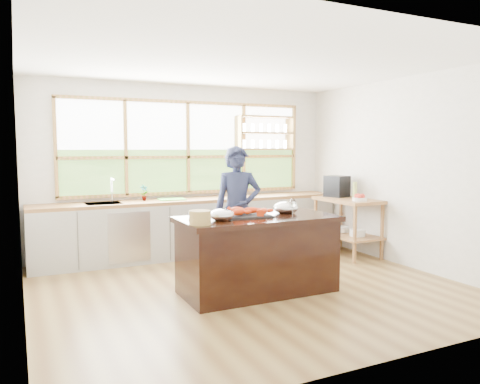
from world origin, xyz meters
TOP-DOWN VIEW (x-y plane):
  - ground_plane at (0.00, 0.00)m, footprint 5.00×5.00m
  - room_shell at (0.02, 0.51)m, footprint 5.02×4.52m
  - back_counter at (-0.02, 1.94)m, footprint 4.90×0.63m
  - right_shelf_unit at (2.19, 0.89)m, footprint 0.62×1.10m
  - island at (0.00, -0.20)m, footprint 1.85×0.90m
  - cook at (0.14, 0.65)m, footprint 0.73×0.60m
  - potted_plant at (-0.79, 2.00)m, footprint 0.15×0.11m
  - cutting_board at (-0.37, 1.94)m, footprint 0.42×0.33m
  - espresso_machine at (2.19, 1.19)m, footprint 0.38×0.39m
  - wine_bottle at (2.24, 0.80)m, footprint 0.08×0.08m
  - fruit_bowl at (2.14, 0.56)m, footprint 0.22×0.22m
  - slate_board at (-0.11, -0.12)m, footprint 0.59×0.45m
  - lobster_pile at (-0.09, -0.12)m, footprint 0.52×0.44m
  - mixing_bowl_left at (-0.49, -0.27)m, footprint 0.28×0.28m
  - mixing_bowl_right at (0.45, -0.09)m, footprint 0.31×0.31m
  - wine_glass at (0.31, -0.47)m, footprint 0.08×0.08m
  - wicker_basket at (-0.81, -0.44)m, footprint 0.23×0.23m
  - parchment_roll at (-0.71, -0.03)m, footprint 0.11×0.31m

SIDE VIEW (x-z plane):
  - ground_plane at x=0.00m, z-range 0.00..0.00m
  - island at x=0.00m, z-range 0.00..0.90m
  - back_counter at x=-0.02m, z-range 0.00..0.90m
  - right_shelf_unit at x=2.19m, z-range 0.15..1.05m
  - cook at x=0.14m, z-range 0.00..1.72m
  - cutting_board at x=-0.37m, z-range 0.90..0.91m
  - slate_board at x=-0.11m, z-range 0.90..0.92m
  - parchment_roll at x=-0.71m, z-range 0.90..0.98m
  - fruit_bowl at x=2.14m, z-range 0.89..1.00m
  - lobster_pile at x=-0.09m, z-range 0.92..1.00m
  - mixing_bowl_left at x=-0.49m, z-range 0.89..1.03m
  - mixing_bowl_right at x=0.45m, z-range 0.89..1.04m
  - wicker_basket at x=-0.81m, z-range 0.90..1.05m
  - potted_plant at x=-0.79m, z-range 0.90..1.15m
  - wine_bottle at x=2.24m, z-range 0.90..1.17m
  - wine_glass at x=0.31m, z-range 0.95..1.17m
  - espresso_machine at x=2.19m, z-range 0.90..1.25m
  - room_shell at x=0.02m, z-range 0.40..3.11m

